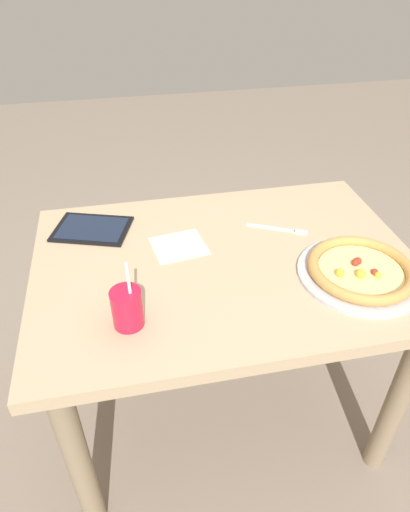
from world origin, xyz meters
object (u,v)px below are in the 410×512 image
pizza_near (361,270)px  fork (280,229)px  drink_cup_colored (127,308)px  tablet (92,229)px

pizza_near → fork: 0.31m
drink_cup_colored → tablet: drink_cup_colored is taller
tablet → drink_cup_colored: bearing=-78.6°
pizza_near → fork: size_ratio=1.88×
drink_cup_colored → fork: size_ratio=0.99×
fork → tablet: 0.62m
fork → tablet: tablet is taller
drink_cup_colored → fork: (0.52, 0.33, -0.05)m
pizza_near → fork: bearing=117.9°
pizza_near → tablet: pizza_near is taller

